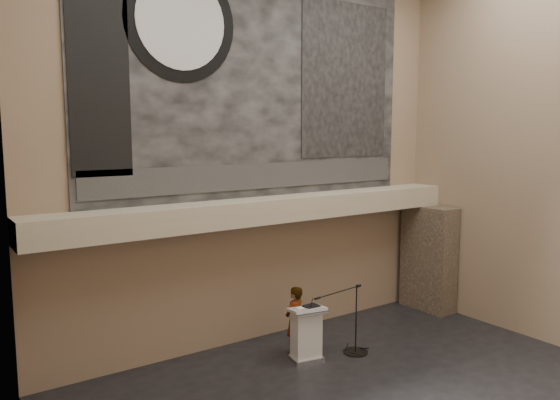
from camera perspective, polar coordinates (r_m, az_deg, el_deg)
wall_back at (r=11.87m, az=-2.21°, el=5.44°), size 10.00×0.02×8.50m
wall_left at (r=6.17m, az=-21.78°, el=3.15°), size 0.02×8.00×8.50m
soffit at (r=11.65m, az=-1.12°, el=-1.01°), size 10.00×0.80×0.50m
sprinkler_left at (r=10.86m, az=-8.03°, el=-3.20°), size 0.04×0.04×0.06m
sprinkler_right at (r=12.79m, az=6.11°, el=-1.57°), size 0.04×0.04×0.06m
banner at (r=11.88m, az=-2.17°, el=12.44°), size 8.00×0.05×5.00m
banner_text_strip at (r=11.84m, az=-2.01°, el=2.53°), size 7.76×0.02×0.55m
banner_clock_rim at (r=11.13m, az=-10.31°, el=17.88°), size 2.30×0.02×2.30m
banner_clock_face at (r=11.11m, az=-10.27°, el=17.90°), size 1.84×0.02×1.84m
banner_building_print at (r=13.30m, az=6.88°, el=12.28°), size 2.60×0.02×3.60m
banner_brick_print at (r=10.40m, az=-18.35°, el=11.15°), size 1.10×0.02×3.20m
stone_pier at (r=14.70m, az=15.26°, el=-5.86°), size 0.60×1.40×2.70m
lectern at (r=11.36m, az=2.76°, el=-13.77°), size 0.78×0.62×1.13m
binder at (r=11.20m, az=3.29°, el=-11.02°), size 0.31×0.25×0.04m
papers at (r=11.11m, az=2.62°, el=-11.25°), size 0.26×0.32×0.00m
speaker_person at (r=11.56m, az=1.53°, el=-12.49°), size 0.61×0.50×1.44m
mic_stand at (r=11.88m, az=7.76°, el=-14.58°), size 1.49×0.52×1.47m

